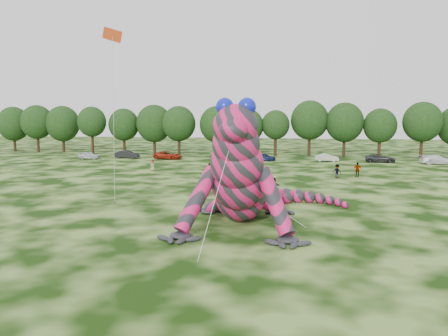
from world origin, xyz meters
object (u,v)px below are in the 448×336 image
at_px(tree_0, 14,129).
at_px(tree_8, 247,132).
at_px(tree_13, 422,130).
at_px(car_3, 227,157).
at_px(tree_11, 344,130).
at_px(spectator_4, 152,165).
at_px(tree_12, 380,133).
at_px(spectator_0, 205,176).
at_px(spectator_5, 273,186).
at_px(spectator_1, 209,171).
at_px(tree_2, 63,129).
at_px(tree_9, 275,133).
at_px(tree_6, 179,131).
at_px(car_1, 127,154).
at_px(spectator_3, 358,170).
at_px(tree_3, 92,130).
at_px(car_2, 168,155).
at_px(car_4, 264,157).
at_px(tree_5, 154,129).
at_px(car_6, 380,158).
at_px(tree_1, 37,129).
at_px(spectator_2, 337,171).
at_px(inflatable_gecko, 242,160).
at_px(car_7, 437,160).
at_px(car_0, 89,155).
at_px(tree_7, 217,131).
at_px(car_5, 327,158).
at_px(flying_kite, 113,48).
at_px(tree_10, 309,128).

height_order(tree_0, tree_8, tree_0).
distance_m(tree_13, car_3, 35.41).
distance_m(tree_11, spectator_4, 38.73).
distance_m(tree_12, spectator_0, 43.15).
bearing_deg(spectator_5, spectator_4, -71.47).
relative_size(car_3, spectator_1, 2.39).
relative_size(tree_2, tree_9, 1.11).
relative_size(tree_6, car_1, 2.17).
bearing_deg(spectator_5, spectator_3, -153.64).
xyz_separation_m(tree_3, car_3, (29.01, -9.39, -4.06)).
relative_size(car_2, car_4, 1.29).
bearing_deg(spectator_0, car_1, -18.34).
distance_m(tree_5, car_6, 43.08).
bearing_deg(tree_13, tree_0, 178.52).
xyz_separation_m(tree_0, tree_1, (6.20, -1.18, 0.15)).
xyz_separation_m(tree_1, tree_6, (30.80, -1.37, -0.16)).
relative_size(tree_8, car_3, 1.97).
distance_m(car_2, car_6, 36.09).
bearing_deg(spectator_2, tree_8, -33.32).
height_order(inflatable_gecko, car_4, inflatable_gecko).
height_order(spectator_5, spectator_4, spectator_5).
xyz_separation_m(tree_11, car_4, (-14.14, -9.91, -4.36)).
bearing_deg(car_7, spectator_2, 131.86).
relative_size(inflatable_gecko, car_7, 3.51).
height_order(car_6, spectator_3, spectator_3).
height_order(car_6, spectator_0, spectator_0).
height_order(inflatable_gecko, spectator_1, inflatable_gecko).
distance_m(car_0, car_1, 6.53).
bearing_deg(car_4, car_0, 97.37).
relative_size(tree_2, tree_11, 0.96).
height_order(tree_7, car_1, tree_7).
distance_m(tree_9, car_4, 9.88).
xyz_separation_m(tree_1, tree_7, (38.27, -1.25, -0.17)).
xyz_separation_m(car_0, car_7, (58.22, 1.30, 0.10)).
height_order(tree_6, car_5, tree_6).
distance_m(tree_13, car_6, 12.45).
relative_size(tree_1, tree_5, 1.00).
xyz_separation_m(tree_6, spectator_5, (20.28, -40.24, -3.84)).
bearing_deg(spectator_3, flying_kite, 43.55).
relative_size(inflatable_gecko, tree_13, 1.77).
bearing_deg(tree_3, car_5, -9.81).
xyz_separation_m(tree_8, spectator_5, (6.94, -40.54, -3.57)).
bearing_deg(tree_2, tree_5, -0.94).
relative_size(tree_2, car_3, 2.13).
bearing_deg(tree_13, car_4, -162.17).
bearing_deg(tree_13, tree_11, 175.42).
bearing_deg(tree_5, tree_10, 0.27).
bearing_deg(tree_10, car_5, -74.06).
relative_size(tree_7, tree_9, 1.09).
bearing_deg(spectator_5, car_3, -102.29).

